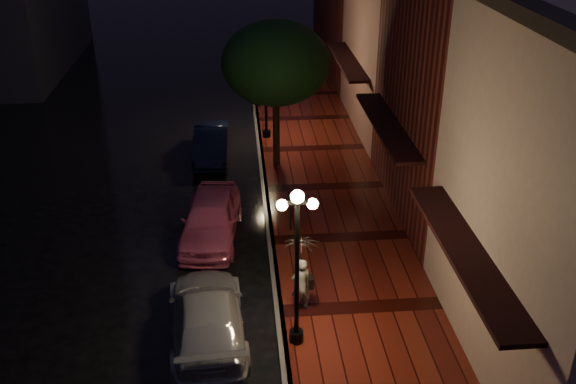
# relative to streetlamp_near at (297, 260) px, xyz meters

# --- Properties ---
(ground) EXTENTS (120.00, 120.00, 0.00)m
(ground) POSITION_rel_streetlamp_near_xyz_m (-0.35, 5.00, -2.60)
(ground) COLOR black
(ground) RESTS_ON ground
(sidewalk) EXTENTS (4.50, 60.00, 0.15)m
(sidewalk) POSITION_rel_streetlamp_near_xyz_m (1.90, 5.00, -2.53)
(sidewalk) COLOR #43110C
(sidewalk) RESTS_ON ground
(curb) EXTENTS (0.25, 60.00, 0.15)m
(curb) POSITION_rel_streetlamp_near_xyz_m (-0.35, 5.00, -2.53)
(curb) COLOR #595451
(curb) RESTS_ON ground
(storefront_mid) EXTENTS (5.00, 8.00, 11.00)m
(storefront_mid) POSITION_rel_streetlamp_near_xyz_m (6.65, 7.00, 2.90)
(storefront_mid) COLOR #511914
(storefront_mid) RESTS_ON ground
(storefront_far) EXTENTS (5.00, 8.00, 9.00)m
(storefront_far) POSITION_rel_streetlamp_near_xyz_m (6.65, 15.00, 1.90)
(storefront_far) COLOR #8C5951
(storefront_far) RESTS_ON ground
(streetlamp_near) EXTENTS (0.96, 0.36, 4.31)m
(streetlamp_near) POSITION_rel_streetlamp_near_xyz_m (0.00, 0.00, 0.00)
(streetlamp_near) COLOR black
(streetlamp_near) RESTS_ON sidewalk
(streetlamp_far) EXTENTS (0.96, 0.36, 4.31)m
(streetlamp_far) POSITION_rel_streetlamp_near_xyz_m (0.00, 14.00, 0.00)
(streetlamp_far) COLOR black
(streetlamp_far) RESTS_ON sidewalk
(street_tree) EXTENTS (4.16, 4.16, 5.80)m
(street_tree) POSITION_rel_streetlamp_near_xyz_m (0.26, 10.99, 1.64)
(street_tree) COLOR black
(street_tree) RESTS_ON sidewalk
(pink_car) EXTENTS (2.22, 4.55, 1.50)m
(pink_car) POSITION_rel_streetlamp_near_xyz_m (-2.28, 5.56, -1.85)
(pink_car) COLOR #D55881
(pink_car) RESTS_ON ground
(navy_car) EXTENTS (1.54, 4.08, 1.33)m
(navy_car) POSITION_rel_streetlamp_near_xyz_m (-2.39, 12.19, -1.94)
(navy_car) COLOR black
(navy_car) RESTS_ON ground
(silver_car) EXTENTS (2.26, 4.83, 1.36)m
(silver_car) POSITION_rel_streetlamp_near_xyz_m (-2.25, 0.46, -1.92)
(silver_car) COLOR #9E9DA4
(silver_car) RESTS_ON ground
(woman_with_umbrella) EXTENTS (0.92, 0.94, 2.21)m
(woman_with_umbrella) POSITION_rel_streetlamp_near_xyz_m (0.25, 1.33, -0.99)
(woman_with_umbrella) COLOR white
(woman_with_umbrella) RESTS_ON sidewalk
(parking_meter) EXTENTS (0.14, 0.12, 1.30)m
(parking_meter) POSITION_rel_streetlamp_near_xyz_m (0.35, 5.61, -1.66)
(parking_meter) COLOR black
(parking_meter) RESTS_ON sidewalk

